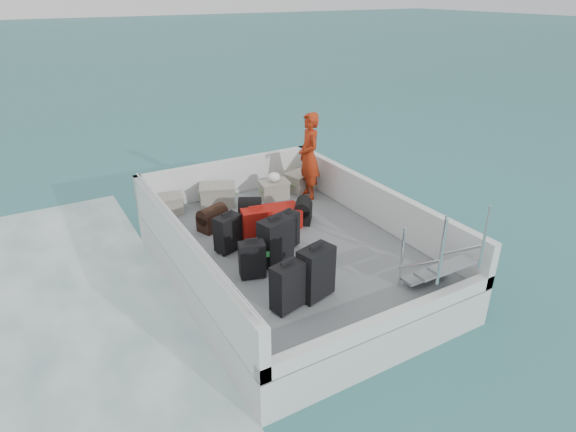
# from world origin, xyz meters

# --- Properties ---
(ground) EXTENTS (160.00, 160.00, 0.00)m
(ground) POSITION_xyz_m (0.00, 0.00, 0.00)
(ground) COLOR #1C5F64
(ground) RESTS_ON ground
(ferry_hull) EXTENTS (3.60, 5.00, 0.60)m
(ferry_hull) POSITION_xyz_m (0.00, 0.00, 0.30)
(ferry_hull) COLOR silver
(ferry_hull) RESTS_ON ground
(deck) EXTENTS (3.30, 4.70, 0.02)m
(deck) POSITION_xyz_m (0.00, 0.00, 0.61)
(deck) COLOR slate
(deck) RESTS_ON ferry_hull
(deck_fittings) EXTENTS (3.60, 5.00, 0.90)m
(deck_fittings) POSITION_xyz_m (0.35, -0.32, 0.99)
(deck_fittings) COLOR silver
(deck_fittings) RESTS_ON deck
(suitcase_0) EXTENTS (0.47, 0.34, 0.65)m
(suitcase_0) POSITION_xyz_m (-0.88, -1.49, 0.95)
(suitcase_0) COLOR black
(suitcase_0) RESTS_ON deck
(suitcase_1) EXTENTS (0.41, 0.30, 0.55)m
(suitcase_1) POSITION_xyz_m (-0.94, -0.58, 0.89)
(suitcase_1) COLOR black
(suitcase_1) RESTS_ON deck
(suitcase_2) EXTENTS (0.47, 0.37, 0.59)m
(suitcase_2) POSITION_xyz_m (-0.92, 0.30, 0.92)
(suitcase_2) COLOR black
(suitcase_2) RESTS_ON deck
(suitcase_3) EXTENTS (0.54, 0.39, 0.73)m
(suitcase_3) POSITION_xyz_m (-0.43, -1.44, 0.99)
(suitcase_3) COLOR black
(suitcase_3) RESTS_ON deck
(suitcase_4) EXTENTS (0.55, 0.41, 0.72)m
(suitcase_4) POSITION_xyz_m (-0.47, -0.41, 0.98)
(suitcase_4) COLOR black
(suitcase_4) RESTS_ON deck
(suitcase_5) EXTENTS (0.50, 0.36, 0.63)m
(suitcase_5) POSITION_xyz_m (-0.47, 0.21, 0.93)
(suitcase_5) COLOR #A2140C
(suitcase_5) RESTS_ON deck
(suitcase_7) EXTENTS (0.48, 0.37, 0.59)m
(suitcase_7) POSITION_xyz_m (-0.11, -0.08, 0.92)
(suitcase_7) COLOR black
(suitcase_7) RESTS_ON deck
(suitcase_8) EXTENTS (0.89, 0.69, 0.31)m
(suitcase_8) POSITION_xyz_m (0.16, 0.70, 0.78)
(suitcase_8) COLOR #A2140C
(suitcase_8) RESTS_ON deck
(duffel_0) EXTENTS (0.57, 0.46, 0.32)m
(duffel_0) POSITION_xyz_m (-0.85, 1.12, 0.78)
(duffel_0) COLOR black
(duffel_0) RESTS_ON deck
(duffel_1) EXTENTS (0.50, 0.46, 0.32)m
(duffel_1) POSITION_xyz_m (-0.13, 1.14, 0.78)
(duffel_1) COLOR black
(duffel_1) RESTS_ON deck
(duffel_2) EXTENTS (0.50, 0.53, 0.32)m
(duffel_2) POSITION_xyz_m (0.63, 0.60, 0.78)
(duffel_2) COLOR black
(duffel_2) RESTS_ON deck
(crate_0) EXTENTS (0.57, 0.43, 0.31)m
(crate_0) POSITION_xyz_m (-1.32, 2.12, 0.77)
(crate_0) COLOR gray
(crate_0) RESTS_ON deck
(crate_1) EXTENTS (0.74, 0.64, 0.38)m
(crate_1) POSITION_xyz_m (-0.39, 2.00, 0.81)
(crate_1) COLOR gray
(crate_1) RESTS_ON deck
(crate_2) EXTENTS (0.57, 0.44, 0.31)m
(crate_2) POSITION_xyz_m (0.70, 1.77, 0.78)
(crate_2) COLOR gray
(crate_2) RESTS_ON deck
(crate_3) EXTENTS (0.66, 0.54, 0.35)m
(crate_3) POSITION_xyz_m (1.38, 1.86, 0.79)
(crate_3) COLOR gray
(crate_3) RESTS_ON deck
(yellow_bag) EXTENTS (0.28, 0.26, 0.22)m
(yellow_bag) POSITION_xyz_m (1.45, 2.18, 0.73)
(yellow_bag) COLOR gold
(yellow_bag) RESTS_ON deck
(white_bag) EXTENTS (0.24, 0.24, 0.18)m
(white_bag) POSITION_xyz_m (0.70, 1.77, 1.02)
(white_bag) COLOR white
(white_bag) RESTS_ON crate_2
(passenger) EXTENTS (0.53, 0.69, 1.68)m
(passenger) POSITION_xyz_m (1.30, 1.47, 1.46)
(passenger) COLOR red
(passenger) RESTS_ON deck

